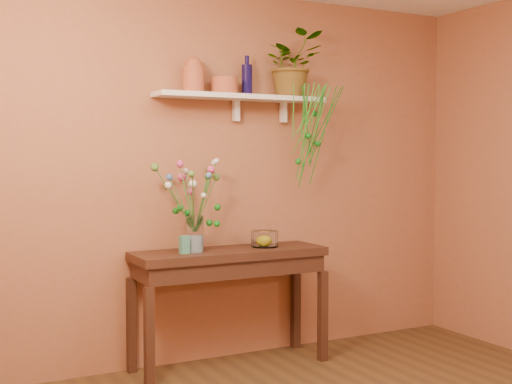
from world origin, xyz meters
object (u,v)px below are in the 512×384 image
spider_plant (292,65)px  sideboard (230,266)px  terracotta_jug (193,75)px  glass_bowl (265,240)px  glass_vase (195,237)px  blue_bottle (247,79)px  bouquet (192,187)px

spider_plant → sideboard: bearing=-167.6°
terracotta_jug → glass_bowl: bearing=-10.5°
terracotta_jug → glass_vase: terracotta_jug is taller
glass_vase → sideboard: bearing=2.4°
terracotta_jug → glass_bowl: 1.28m
blue_bottle → glass_bowl: (0.07, -0.14, -1.16)m
blue_bottle → glass_bowl: blue_bottle is taller
glass_vase → bouquet: (-0.02, 0.01, 0.34)m
glass_vase → glass_bowl: bearing=1.5°
glass_vase → glass_bowl: glass_vase is taller
terracotta_jug → bouquet: bearing=-119.6°
sideboard → glass_bowl: (0.28, 0.00, 0.18)m
spider_plant → glass_vase: bearing=-170.7°
sideboard → glass_bowl: bearing=0.8°
blue_bottle → spider_plant: (0.37, -0.01, 0.13)m
terracotta_jug → glass_vase: bearing=-110.4°
terracotta_jug → blue_bottle: (0.44, 0.04, -0.00)m
sideboard → blue_bottle: 1.36m
spider_plant → glass_bowl: spider_plant is taller
sideboard → blue_bottle: (0.21, 0.14, 1.34)m
terracotta_jug → blue_bottle: 0.44m
spider_plant → glass_bowl: size_ratio=2.50×
bouquet → glass_bowl: 0.69m
bouquet → terracotta_jug: bearing=60.4°
sideboard → blue_bottle: blue_bottle is taller
blue_bottle → glass_vase: (-0.48, -0.15, -1.11)m
bouquet → blue_bottle: bearing=15.9°
sideboard → bouquet: size_ratio=2.56×
sideboard → glass_vase: size_ratio=5.54×
blue_bottle → glass_vase: 1.22m
terracotta_jug → spider_plant: size_ratio=0.51×
sideboard → glass_bowl: glass_bowl is taller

